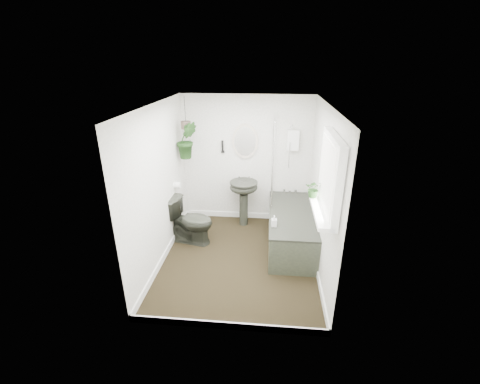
{
  "coord_description": "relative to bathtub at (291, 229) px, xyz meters",
  "views": [
    {
      "loc": [
        0.41,
        -4.13,
        2.86
      ],
      "look_at": [
        0.0,
        0.15,
        1.05
      ],
      "focal_mm": 24.0,
      "sensor_mm": 36.0,
      "label": 1
    }
  ],
  "objects": [
    {
      "name": "toilet_roll_holder",
      "position": [
        -1.9,
        0.2,
        0.61
      ],
      "size": [
        0.11,
        0.11,
        0.11
      ],
      "primitive_type": "cylinder",
      "rotation": [
        0.0,
        1.57,
        0.0
      ],
      "color": "white",
      "rests_on": "wall_left"
    },
    {
      "name": "wall_back",
      "position": [
        -0.8,
        0.91,
        0.86
      ],
      "size": [
        2.3,
        0.02,
        2.3
      ],
      "primitive_type": "cube",
      "color": "white",
      "rests_on": "ground"
    },
    {
      "name": "floor",
      "position": [
        -0.8,
        -0.5,
        -0.3
      ],
      "size": [
        2.3,
        2.8,
        0.02
      ],
      "primitive_type": "cube",
      "color": "black",
      "rests_on": "ground"
    },
    {
      "name": "toilet",
      "position": [
        -1.65,
        -0.05,
        0.09
      ],
      "size": [
        0.83,
        0.58,
        0.77
      ],
      "primitive_type": "imported",
      "rotation": [
        0.0,
        0.0,
        1.36
      ],
      "color": "black",
      "rests_on": "floor"
    },
    {
      "name": "hanging_plant",
      "position": [
        -1.77,
        0.51,
        1.3
      ],
      "size": [
        0.42,
        0.38,
        0.62
      ],
      "primitive_type": "imported",
      "rotation": [
        0.0,
        0.0,
        0.36
      ],
      "color": "black",
      "rests_on": "ceiling"
    },
    {
      "name": "skirting",
      "position": [
        -0.8,
        -0.5,
        -0.24
      ],
      "size": [
        2.3,
        2.8,
        0.1
      ],
      "primitive_type": "cube",
      "color": "white",
      "rests_on": "floor"
    },
    {
      "name": "wall_sconce",
      "position": [
        -1.23,
        0.86,
        1.11
      ],
      "size": [
        0.04,
        0.04,
        0.22
      ],
      "primitive_type": "cylinder",
      "color": "black",
      "rests_on": "wall_back"
    },
    {
      "name": "window_blinds",
      "position": [
        0.24,
        -1.2,
        1.36
      ],
      "size": [
        0.01,
        0.86,
        0.76
      ],
      "primitive_type": "cube",
      "color": "white",
      "rests_on": "wall_right"
    },
    {
      "name": "window_recess",
      "position": [
        0.29,
        -1.2,
        1.36
      ],
      "size": [
        0.08,
        1.0,
        0.9
      ],
      "primitive_type": "cube",
      "color": "white",
      "rests_on": "wall_right"
    },
    {
      "name": "wall_left",
      "position": [
        -1.96,
        -0.5,
        0.86
      ],
      "size": [
        0.02,
        2.8,
        2.3
      ],
      "primitive_type": "cube",
      "color": "white",
      "rests_on": "ground"
    },
    {
      "name": "shower_box",
      "position": [
        0.0,
        0.84,
        1.26
      ],
      "size": [
        0.2,
        0.1,
        0.35
      ],
      "primitive_type": "cube",
      "color": "white",
      "rests_on": "wall_back"
    },
    {
      "name": "bathtub",
      "position": [
        0.0,
        0.0,
        0.0
      ],
      "size": [
        0.72,
        1.72,
        0.58
      ],
      "primitive_type": null,
      "color": "black",
      "rests_on": "floor"
    },
    {
      "name": "ceiling",
      "position": [
        -0.8,
        -0.5,
        2.02
      ],
      "size": [
        2.3,
        2.8,
        0.02
      ],
      "primitive_type": "cube",
      "color": "white",
      "rests_on": "ground"
    },
    {
      "name": "hanging_pot",
      "position": [
        -1.77,
        0.51,
        1.55
      ],
      "size": [
        0.16,
        0.16,
        0.12
      ],
      "primitive_type": "cylinder",
      "color": "#4D3D34",
      "rests_on": "ceiling"
    },
    {
      "name": "window_sill",
      "position": [
        0.22,
        -1.2,
        0.94
      ],
      "size": [
        0.18,
        1.0,
        0.04
      ],
      "primitive_type": "cube",
      "color": "white",
      "rests_on": "wall_right"
    },
    {
      "name": "sill_plant",
      "position": [
        0.17,
        -0.9,
        1.07
      ],
      "size": [
        0.24,
        0.22,
        0.22
      ],
      "primitive_type": "imported",
      "rotation": [
        0.0,
        0.0,
        -0.23
      ],
      "color": "black",
      "rests_on": "window_sill"
    },
    {
      "name": "oval_mirror",
      "position": [
        -0.83,
        0.87,
        1.21
      ],
      "size": [
        0.46,
        0.03,
        0.62
      ],
      "primitive_type": "ellipsoid",
      "color": "beige",
      "rests_on": "wall_back"
    },
    {
      "name": "bath_screen",
      "position": [
        -0.33,
        0.49,
        0.99
      ],
      "size": [
        0.04,
        0.72,
        1.4
      ],
      "primitive_type": null,
      "color": "silver",
      "rests_on": "bathtub"
    },
    {
      "name": "wall_right",
      "position": [
        0.36,
        -0.5,
        0.86
      ],
      "size": [
        0.02,
        2.8,
        2.3
      ],
      "primitive_type": "cube",
      "color": "white",
      "rests_on": "ground"
    },
    {
      "name": "soap_bottle",
      "position": [
        -0.29,
        -0.47,
        0.38
      ],
      "size": [
        0.08,
        0.08,
        0.17
      ],
      "primitive_type": "imported",
      "rotation": [
        0.0,
        0.0,
        0.05
      ],
      "color": "black",
      "rests_on": "bathtub"
    },
    {
      "name": "pedestal_sink",
      "position": [
        -0.83,
        0.62,
        0.13
      ],
      "size": [
        0.58,
        0.52,
        0.84
      ],
      "primitive_type": null,
      "rotation": [
        0.0,
        0.0,
        0.23
      ],
      "color": "black",
      "rests_on": "floor"
    },
    {
      "name": "wall_front",
      "position": [
        -0.8,
        -1.91,
        0.86
      ],
      "size": [
        2.3,
        0.02,
        2.3
      ],
      "primitive_type": "cube",
      "color": "white",
      "rests_on": "ground"
    }
  ]
}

